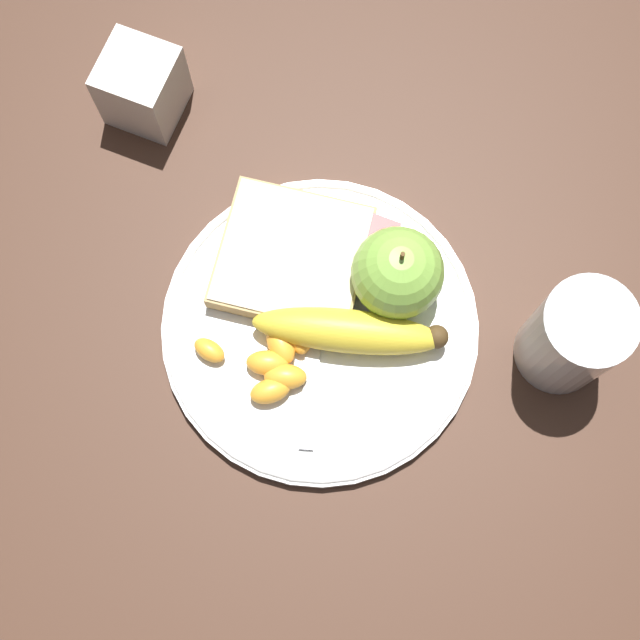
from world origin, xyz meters
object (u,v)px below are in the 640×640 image
fork (316,315)px  plate (320,327)px  bread_slice (292,257)px  jam_packet (372,236)px  juice_glass (572,338)px  apple (398,273)px  banana (352,328)px  condiment_caddy (142,87)px

fork → plate: bearing=-154.5°
plate → bread_slice: 0.06m
jam_packet → juice_glass: bearing=-9.9°
juice_glass → jam_packet: bearing=170.1°
apple → jam_packet: 0.05m
apple → banana: size_ratio=0.53×
juice_glass → jam_packet: 0.18m
fork → condiment_caddy: size_ratio=2.68×
fork → condiment_caddy: bearing=40.9°
apple → banana: 0.06m
bread_slice → jam_packet: bearing=36.9°
condiment_caddy → fork: bearing=-31.3°
bread_slice → juice_glass: bearing=2.7°
juice_glass → plate: bearing=-163.9°
plate → apple: 0.08m
jam_packet → banana: bearing=-81.2°
plate → bread_slice: size_ratio=1.97×
banana → juice_glass: bearing=17.3°
jam_packet → condiment_caddy: condiment_caddy is taller
fork → condiment_caddy: condiment_caddy is taller
condiment_caddy → plate: bearing=-31.9°
apple → jam_packet: (-0.03, 0.03, -0.03)m
bread_slice → condiment_caddy: (-0.18, 0.09, 0.01)m
juice_glass → condiment_caddy: 0.42m
apple → bread_slice: bearing=-173.1°
bread_slice → jam_packet: 0.07m
juice_glass → banana: (-0.16, -0.05, -0.02)m
plate → apple: apple is taller
plate → condiment_caddy: condiment_caddy is taller
apple → condiment_caddy: size_ratio=1.21×
bread_slice → fork: 0.05m
jam_packet → bread_slice: bearing=-143.1°
juice_glass → banana: 0.17m
fork → jam_packet: 0.08m
banana → condiment_caddy: condiment_caddy is taller
plate → bread_slice: bread_slice is taller
juice_glass → apple: size_ratio=1.24×
plate → fork: 0.01m
juice_glass → jam_packet: juice_glass is taller
fork → jam_packet: size_ratio=4.80×
apple → jam_packet: size_ratio=2.17×
plate → fork: (-0.01, 0.01, 0.01)m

